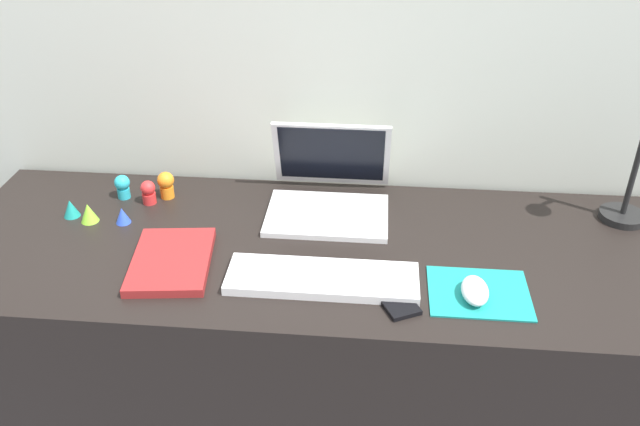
# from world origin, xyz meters

# --- Properties ---
(back_wall) EXTENTS (2.96, 0.05, 1.33)m
(back_wall) POSITION_xyz_m (0.00, 0.35, 0.67)
(back_wall) COLOR beige
(back_wall) RESTS_ON ground_plane
(desk) EXTENTS (1.76, 0.62, 0.74)m
(desk) POSITION_xyz_m (0.00, 0.00, 0.37)
(desk) COLOR black
(desk) RESTS_ON ground_plane
(laptop) EXTENTS (0.30, 0.28, 0.21)m
(laptop) POSITION_xyz_m (0.01, 0.19, 0.79)
(laptop) COLOR white
(laptop) RESTS_ON desk
(keyboard) EXTENTS (0.41, 0.13, 0.02)m
(keyboard) POSITION_xyz_m (0.02, -0.14, 0.75)
(keyboard) COLOR white
(keyboard) RESTS_ON desk
(mousepad) EXTENTS (0.21, 0.17, 0.00)m
(mousepad) POSITION_xyz_m (0.35, -0.15, 0.74)
(mousepad) COLOR teal
(mousepad) RESTS_ON desk
(mouse) EXTENTS (0.06, 0.10, 0.03)m
(mouse) POSITION_xyz_m (0.34, -0.16, 0.76)
(mouse) COLOR white
(mouse) RESTS_ON mousepad
(cell_phone) EXTENTS (0.11, 0.14, 0.01)m
(cell_phone) POSITION_xyz_m (0.17, -0.18, 0.74)
(cell_phone) COLOR black
(cell_phone) RESTS_ON desk
(notebook_pad) EXTENTS (0.20, 0.26, 0.02)m
(notebook_pad) POSITION_xyz_m (-0.32, -0.10, 0.75)
(notebook_pad) COLOR maroon
(notebook_pad) RESTS_ON desk
(toy_figurine_blue) EXTENTS (0.04, 0.04, 0.04)m
(toy_figurine_blue) POSITION_xyz_m (-0.49, 0.06, 0.76)
(toy_figurine_blue) COLOR blue
(toy_figurine_blue) RESTS_ON desk
(toy_figurine_cyan) EXTENTS (0.04, 0.04, 0.06)m
(toy_figurine_cyan) POSITION_xyz_m (-0.53, 0.18, 0.77)
(toy_figurine_cyan) COLOR #28B7CC
(toy_figurine_cyan) RESTS_ON desk
(toy_figurine_orange) EXTENTS (0.04, 0.04, 0.07)m
(toy_figurine_orange) POSITION_xyz_m (-0.41, 0.19, 0.78)
(toy_figurine_orange) COLOR orange
(toy_figurine_orange) RESTS_ON desk
(toy_figurine_teal) EXTENTS (0.04, 0.04, 0.04)m
(toy_figurine_teal) POSITION_xyz_m (-0.62, 0.08, 0.76)
(toy_figurine_teal) COLOR teal
(toy_figurine_teal) RESTS_ON desk
(toy_figurine_red) EXTENTS (0.04, 0.04, 0.06)m
(toy_figurine_red) POSITION_xyz_m (-0.45, 0.16, 0.77)
(toy_figurine_red) COLOR red
(toy_figurine_red) RESTS_ON desk
(toy_figurine_lime) EXTENTS (0.04, 0.04, 0.05)m
(toy_figurine_lime) POSITION_xyz_m (-0.57, 0.06, 0.76)
(toy_figurine_lime) COLOR #8CDB33
(toy_figurine_lime) RESTS_ON desk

